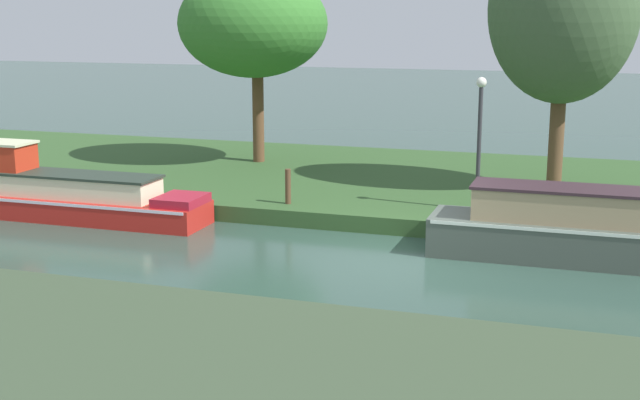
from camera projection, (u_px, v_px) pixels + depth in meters
name	position (u px, v px, depth m)	size (l,w,h in m)	color
ground_plane	(386.00, 261.00, 17.61)	(120.00, 120.00, 0.00)	#2F4B3F
riverbank_far	(446.00, 187.00, 24.07)	(72.00, 10.00, 0.40)	#315228
red_barge	(53.00, 195.00, 21.26)	(8.27, 1.48, 1.83)	red
willow_tree_left	(253.00, 24.00, 25.78)	(4.53, 4.28, 5.86)	brown
willow_tree_centre	(564.00, 9.00, 21.59)	(3.77, 3.50, 7.07)	brown
lamp_post	(480.00, 128.00, 19.97)	(0.24, 0.24, 3.12)	#333338
mooring_post_near	(288.00, 186.00, 20.92)	(0.14, 0.14, 0.86)	brown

